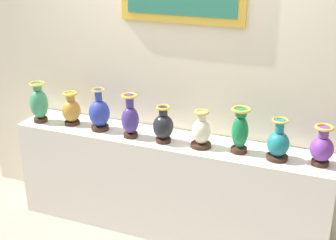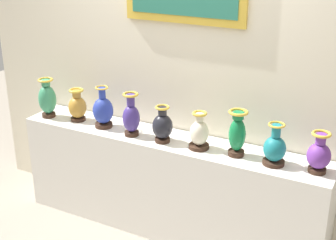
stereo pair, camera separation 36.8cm
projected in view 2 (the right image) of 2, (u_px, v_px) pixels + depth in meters
ground_plane at (168, 229)px, 4.15m from camera, size 9.91×9.91×0.00m
display_shelf at (168, 186)px, 4.00m from camera, size 2.61×0.42×0.85m
back_wall at (184, 67)px, 3.86m from camera, size 3.91×0.14×2.72m
vase_jade at (47, 99)px, 4.22m from camera, size 0.15×0.15×0.35m
vase_ochre at (77, 106)px, 4.16m from camera, size 0.16×0.16×0.28m
vase_cobalt at (103, 111)px, 4.01m from camera, size 0.17×0.17×0.35m
vase_indigo at (131, 117)px, 3.84m from camera, size 0.14×0.14×0.36m
vase_onyx at (162, 126)px, 3.74m from camera, size 0.16×0.16×0.30m
vase_ivory at (199, 133)px, 3.63m from camera, size 0.16×0.16×0.29m
vase_emerald at (237, 134)px, 3.50m from camera, size 0.14×0.14×0.35m
vase_teal at (275, 148)px, 3.38m from camera, size 0.16×0.16×0.31m
vase_violet at (319, 155)px, 3.27m from camera, size 0.16×0.16×0.30m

